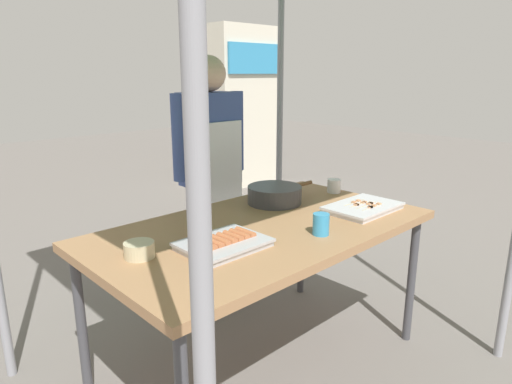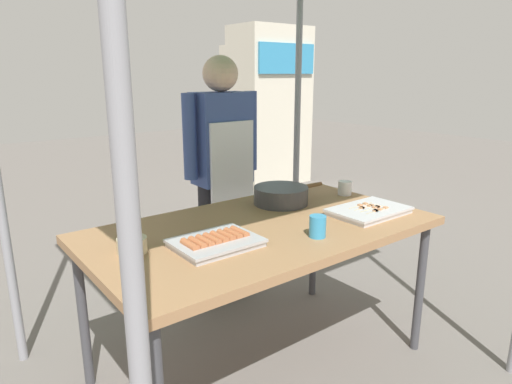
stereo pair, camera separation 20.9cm
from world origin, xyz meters
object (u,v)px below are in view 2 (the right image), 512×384
tray_grilled_sausages (216,242)px  drink_cup_near_edge (318,226)px  stall_table (263,236)px  neighbor_stall_right (270,107)px  tray_meat_skewers (369,211)px  drink_cup_by_wok (345,188)px  condiment_bowl (132,245)px  neighbor_stall_left (252,104)px  cooking_wok (281,195)px  vendor_woman (222,162)px

tray_grilled_sausages → drink_cup_near_edge: (0.41, -0.17, 0.03)m
stall_table → tray_grilled_sausages: 0.34m
neighbor_stall_right → stall_table: bearing=-129.9°
tray_meat_skewers → neighbor_stall_right: (2.02, 3.24, 0.24)m
drink_cup_by_wok → tray_meat_skewers: bearing=-119.9°
condiment_bowl → tray_meat_skewers: bearing=-12.5°
tray_meat_skewers → neighbor_stall_left: size_ratio=0.21×
neighbor_stall_left → cooking_wok: bearing=-125.4°
stall_table → vendor_woman: bearing=70.3°
tray_meat_skewers → drink_cup_by_wok: 0.38m
condiment_bowl → neighbor_stall_left: neighbor_stall_left is taller
tray_grilled_sausages → tray_meat_skewers: size_ratio=0.87×
tray_grilled_sausages → vendor_woman: (0.58, 0.81, 0.14)m
tray_meat_skewers → vendor_woman: size_ratio=0.25×
stall_table → cooking_wok: (0.30, 0.22, 0.10)m
cooking_wok → stall_table: bearing=-144.2°
tray_grilled_sausages → drink_cup_by_wok: drink_cup_by_wok is taller
drink_cup_near_edge → vendor_woman: vendor_woman is taller
stall_table → drink_cup_near_edge: 0.30m
stall_table → cooking_wok: cooking_wok is taller
tray_grilled_sausages → neighbor_stall_right: (2.86, 3.13, 0.24)m
cooking_wok → vendor_woman: (-0.04, 0.50, 0.10)m
stall_table → neighbor_stall_left: neighbor_stall_left is taller
drink_cup_near_edge → drink_cup_by_wok: (0.62, 0.40, -0.01)m
tray_grilled_sausages → drink_cup_by_wok: (1.03, 0.22, 0.02)m
cooking_wok → drink_cup_near_edge: bearing=-113.5°
vendor_woman → neighbor_stall_right: (2.29, 2.32, 0.10)m
condiment_bowl → drink_cup_near_edge: bearing=-24.8°
drink_cup_near_edge → drink_cup_by_wok: 0.74m
neighbor_stall_left → condiment_bowl: bearing=-131.8°
neighbor_stall_left → drink_cup_by_wok: bearing=-120.9°
tray_meat_skewers → condiment_bowl: condiment_bowl is taller
drink_cup_near_edge → neighbor_stall_left: 5.65m
neighbor_stall_left → neighbor_stall_right: neighbor_stall_right is taller
drink_cup_near_edge → drink_cup_by_wok: bearing=32.4°
neighbor_stall_left → tray_meat_skewers: bearing=-120.9°
drink_cup_near_edge → drink_cup_by_wok: size_ratio=1.19×
condiment_bowl → vendor_woman: (0.87, 0.66, 0.13)m
stall_table → tray_meat_skewers: tray_meat_skewers is taller
stall_table → tray_grilled_sausages: tray_grilled_sausages is taller
stall_table → neighbor_stall_right: bearing=50.1°
drink_cup_near_edge → neighbor_stall_right: neighbor_stall_right is taller
stall_table → drink_cup_by_wok: drink_cup_by_wok is taller
drink_cup_by_wok → cooking_wok: bearing=168.2°
stall_table → drink_cup_by_wok: (0.72, 0.13, 0.09)m
condiment_bowl → drink_cup_by_wok: bearing=3.1°
stall_table → tray_meat_skewers: (0.53, -0.19, 0.07)m
neighbor_stall_left → drink_cup_near_edge: bearing=-124.3°
condiment_bowl → vendor_woman: vendor_woman is taller
stall_table → neighbor_stall_left: bearing=53.3°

